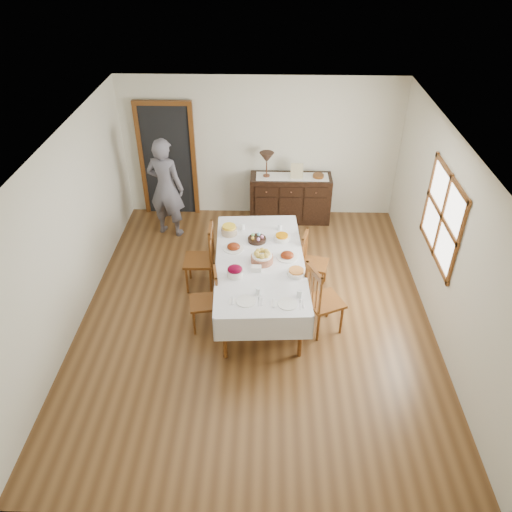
{
  "coord_description": "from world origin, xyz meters",
  "views": [
    {
      "loc": [
        0.16,
        -5.51,
        4.87
      ],
      "look_at": [
        0.0,
        0.1,
        0.95
      ],
      "focal_mm": 35.0,
      "sensor_mm": 36.0,
      "label": 1
    }
  ],
  "objects_px": {
    "dining_table": "(260,265)",
    "chair_right_near": "(321,299)",
    "chair_left_far": "(202,257)",
    "person": "(165,185)",
    "chair_right_far": "(312,261)",
    "chair_left_near": "(208,299)",
    "table_lamp": "(267,158)",
    "sideboard": "(290,198)"
  },
  "relations": [
    {
      "from": "dining_table",
      "to": "chair_right_far",
      "type": "distance_m",
      "value": 0.97
    },
    {
      "from": "sideboard",
      "to": "table_lamp",
      "type": "xyz_separation_m",
      "value": [
        -0.45,
        -0.01,
        0.8
      ]
    },
    {
      "from": "dining_table",
      "to": "chair_right_far",
      "type": "bearing_deg",
      "value": 29.82
    },
    {
      "from": "chair_right_far",
      "to": "dining_table",
      "type": "bearing_deg",
      "value": 137.62
    },
    {
      "from": "dining_table",
      "to": "chair_right_near",
      "type": "distance_m",
      "value": 0.99
    },
    {
      "from": "chair_right_near",
      "to": "table_lamp",
      "type": "xyz_separation_m",
      "value": [
        -0.78,
        3.02,
        0.69
      ]
    },
    {
      "from": "chair_left_far",
      "to": "chair_right_far",
      "type": "height_order",
      "value": "chair_left_far"
    },
    {
      "from": "chair_left_near",
      "to": "chair_right_far",
      "type": "relative_size",
      "value": 1.01
    },
    {
      "from": "chair_right_far",
      "to": "table_lamp",
      "type": "xyz_separation_m",
      "value": [
        -0.72,
        2.02,
        0.77
      ]
    },
    {
      "from": "chair_left_far",
      "to": "person",
      "type": "height_order",
      "value": "person"
    },
    {
      "from": "chair_left_far",
      "to": "chair_right_far",
      "type": "xyz_separation_m",
      "value": [
        1.66,
        0.05,
        -0.07
      ]
    },
    {
      "from": "chair_left_far",
      "to": "chair_right_far",
      "type": "bearing_deg",
      "value": 90.7
    },
    {
      "from": "chair_right_near",
      "to": "person",
      "type": "xyz_separation_m",
      "value": [
        -2.52,
        2.49,
        0.42
      ]
    },
    {
      "from": "person",
      "to": "chair_right_far",
      "type": "bearing_deg",
      "value": 165.07
    },
    {
      "from": "chair_right_near",
      "to": "chair_right_far",
      "type": "xyz_separation_m",
      "value": [
        -0.06,
        1.0,
        -0.08
      ]
    },
    {
      "from": "chair_left_far",
      "to": "chair_right_near",
      "type": "relative_size",
      "value": 1.0
    },
    {
      "from": "chair_left_near",
      "to": "person",
      "type": "xyz_separation_m",
      "value": [
        -0.96,
        2.44,
        0.49
      ]
    },
    {
      "from": "chair_left_far",
      "to": "person",
      "type": "xyz_separation_m",
      "value": [
        -0.8,
        1.54,
        0.42
      ]
    },
    {
      "from": "dining_table",
      "to": "person",
      "type": "xyz_separation_m",
      "value": [
        -1.67,
        2.0,
        0.23
      ]
    },
    {
      "from": "chair_left_far",
      "to": "table_lamp",
      "type": "height_order",
      "value": "table_lamp"
    },
    {
      "from": "sideboard",
      "to": "person",
      "type": "height_order",
      "value": "person"
    },
    {
      "from": "chair_left_near",
      "to": "chair_right_near",
      "type": "height_order",
      "value": "chair_right_near"
    },
    {
      "from": "sideboard",
      "to": "chair_left_near",
      "type": "bearing_deg",
      "value": -112.17
    },
    {
      "from": "chair_right_near",
      "to": "chair_left_near",
      "type": "bearing_deg",
      "value": 63.52
    },
    {
      "from": "dining_table",
      "to": "sideboard",
      "type": "xyz_separation_m",
      "value": [
        0.51,
        2.54,
        -0.29
      ]
    },
    {
      "from": "dining_table",
      "to": "table_lamp",
      "type": "distance_m",
      "value": 2.58
    },
    {
      "from": "chair_right_near",
      "to": "chair_right_far",
      "type": "relative_size",
      "value": 1.16
    },
    {
      "from": "chair_left_near",
      "to": "person",
      "type": "distance_m",
      "value": 2.67
    },
    {
      "from": "chair_right_far",
      "to": "person",
      "type": "height_order",
      "value": "person"
    },
    {
      "from": "person",
      "to": "table_lamp",
      "type": "bearing_deg",
      "value": -146.62
    },
    {
      "from": "chair_right_near",
      "to": "chair_left_far",
      "type": "bearing_deg",
      "value": 36.41
    },
    {
      "from": "table_lamp",
      "to": "chair_right_far",
      "type": "bearing_deg",
      "value": -70.46
    },
    {
      "from": "dining_table",
      "to": "chair_left_far",
      "type": "xyz_separation_m",
      "value": [
        -0.88,
        0.46,
        -0.19
      ]
    },
    {
      "from": "person",
      "to": "table_lamp",
      "type": "xyz_separation_m",
      "value": [
        1.73,
        0.53,
        0.28
      ]
    },
    {
      "from": "dining_table",
      "to": "chair_right_near",
      "type": "relative_size",
      "value": 2.31
    },
    {
      "from": "chair_left_far",
      "to": "chair_right_near",
      "type": "bearing_deg",
      "value": 60.11
    },
    {
      "from": "dining_table",
      "to": "chair_right_near",
      "type": "height_order",
      "value": "chair_right_near"
    },
    {
      "from": "chair_left_near",
      "to": "chair_right_near",
      "type": "bearing_deg",
      "value": 78.36
    },
    {
      "from": "sideboard",
      "to": "table_lamp",
      "type": "relative_size",
      "value": 3.21
    },
    {
      "from": "chair_right_far",
      "to": "table_lamp",
      "type": "relative_size",
      "value": 2.03
    },
    {
      "from": "chair_left_near",
      "to": "chair_left_far",
      "type": "xyz_separation_m",
      "value": [
        -0.17,
        0.9,
        0.07
      ]
    },
    {
      "from": "chair_left_far",
      "to": "sideboard",
      "type": "distance_m",
      "value": 2.51
    }
  ]
}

